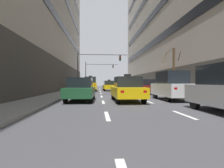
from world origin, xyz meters
name	(u,v)px	position (x,y,z in m)	size (l,w,h in m)	color
ground_plane	(121,98)	(0.00, 0.00, 0.00)	(120.00, 120.00, 0.00)	#424247
sidewalk_left	(48,98)	(-5.94, 0.00, 0.07)	(2.65, 80.00, 0.14)	gray
sidewalk_right	(189,97)	(5.94, 0.00, 0.07)	(2.65, 80.00, 0.14)	gray
lane_stripe_l1_s2	(107,116)	(-1.54, -8.00, 0.00)	(0.16, 2.00, 0.01)	silver
lane_stripe_l1_s3	(103,102)	(-1.54, -3.00, 0.00)	(0.16, 2.00, 0.01)	silver
lane_stripe_l1_s4	(102,96)	(-1.54, 2.00, 0.00)	(0.16, 2.00, 0.01)	silver
lane_stripe_l1_s5	(101,93)	(-1.54, 7.00, 0.00)	(0.16, 2.00, 0.01)	silver
lane_stripe_l1_s6	(100,91)	(-1.54, 12.00, 0.00)	(0.16, 2.00, 0.01)	silver
lane_stripe_l1_s7	(100,90)	(-1.54, 17.00, 0.00)	(0.16, 2.00, 0.01)	silver
lane_stripe_l1_s8	(100,89)	(-1.54, 22.00, 0.00)	(0.16, 2.00, 0.01)	silver
lane_stripe_l1_s9	(99,88)	(-1.54, 27.00, 0.00)	(0.16, 2.00, 0.01)	silver
lane_stripe_l1_s10	(99,88)	(-1.54, 32.00, 0.00)	(0.16, 2.00, 0.01)	silver
lane_stripe_l2_s2	(184,115)	(1.54, -8.00, 0.00)	(0.16, 2.00, 0.01)	silver
lane_stripe_l2_s3	(149,102)	(1.54, -3.00, 0.00)	(0.16, 2.00, 0.01)	silver
lane_stripe_l2_s4	(134,96)	(1.54, 2.00, 0.00)	(0.16, 2.00, 0.01)	silver
lane_stripe_l2_s5	(126,93)	(1.54, 7.00, 0.00)	(0.16, 2.00, 0.01)	silver
lane_stripe_l2_s6	(121,91)	(1.54, 12.00, 0.00)	(0.16, 2.00, 0.01)	silver
lane_stripe_l2_s7	(117,90)	(1.54, 17.00, 0.00)	(0.16, 2.00, 0.01)	silver
lane_stripe_l2_s8	(115,89)	(1.54, 22.00, 0.00)	(0.16, 2.00, 0.01)	silver
lane_stripe_l2_s9	(113,88)	(1.54, 27.00, 0.00)	(0.16, 2.00, 0.01)	silver
lane_stripe_l2_s10	(111,88)	(1.54, 32.00, 0.00)	(0.16, 2.00, 0.01)	silver
taxi_driving_0	(109,86)	(-0.10, 13.95, 0.80)	(1.99, 4.37, 1.79)	black
taxi_driving_1	(127,89)	(0.12, -2.63, 0.83)	(1.95, 4.54, 1.88)	black
taxi_driving_2	(91,84)	(-3.01, 13.12, 1.09)	(1.94, 4.55, 2.38)	black
car_driving_3	(81,90)	(-3.09, -2.13, 0.80)	(1.97, 4.42, 1.63)	black
car_parked_1	(171,86)	(3.57, -1.91, 1.06)	(1.85, 4.39, 2.12)	black
car_parked_2	(145,87)	(3.57, 5.63, 0.83)	(1.98, 4.55, 1.69)	black
traffic_signal_0	(93,63)	(-2.61, 13.80, 4.33)	(7.95, 0.35, 6.13)	#4C4C51
traffic_signal_1	(95,70)	(-2.53, 32.53, 4.61)	(8.47, 0.34, 6.63)	#4C4C51
street_tree_0	(173,70)	(5.65, 2.61, 2.58)	(1.97, 1.95, 4.67)	#4C3823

